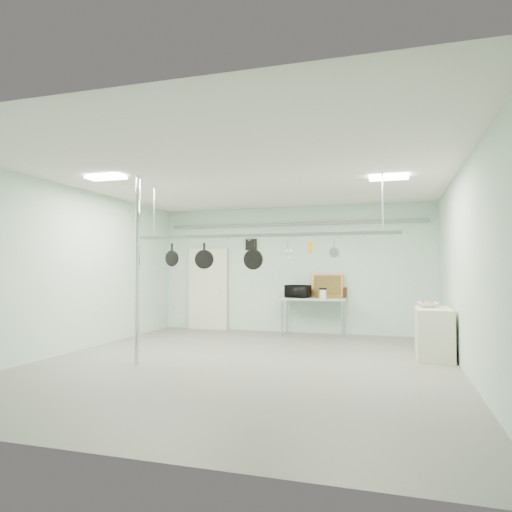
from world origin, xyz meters
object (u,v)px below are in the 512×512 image
(prep_table, at_px, (313,301))
(skillet_right, at_px, (253,256))
(chrome_pole, at_px, (138,269))
(coffee_canister, at_px, (323,294))
(skillet_mid, at_px, (204,256))
(fruit_bowl, at_px, (428,305))
(skillet_left, at_px, (172,254))
(pot_rack, at_px, (260,234))
(microwave, at_px, (298,291))
(side_cabinet, at_px, (434,333))

(prep_table, distance_m, skillet_right, 3.49)
(chrome_pole, height_order, coffee_canister, chrome_pole)
(skillet_mid, bearing_deg, fruit_bowl, 6.19)
(skillet_left, relative_size, skillet_right, 0.86)
(prep_table, distance_m, pot_rack, 3.61)
(prep_table, relative_size, microwave, 2.86)
(pot_rack, xyz_separation_m, coffee_canister, (0.65, 3.19, -1.22))
(fruit_bowl, height_order, skillet_mid, skillet_mid)
(coffee_canister, bearing_deg, prep_table, 156.46)
(side_cabinet, bearing_deg, prep_table, 139.21)
(coffee_canister, bearing_deg, skillet_mid, -118.22)
(microwave, height_order, coffee_canister, microwave)
(fruit_bowl, distance_m, skillet_mid, 4.22)
(side_cabinet, height_order, skillet_right, skillet_right)
(side_cabinet, distance_m, skillet_right, 3.55)
(side_cabinet, relative_size, skillet_right, 2.49)
(fruit_bowl, distance_m, skillet_left, 4.84)
(chrome_pole, xyz_separation_m, skillet_mid, (0.84, 0.90, 0.24))
(fruit_bowl, bearing_deg, microwave, 144.80)
(skillet_left, xyz_separation_m, skillet_mid, (0.65, 0.00, -0.03))
(coffee_canister, bearing_deg, pot_rack, -101.50)
(side_cabinet, bearing_deg, skillet_right, -160.30)
(prep_table, relative_size, fruit_bowl, 4.20)
(fruit_bowl, bearing_deg, side_cabinet, -62.86)
(side_cabinet, xyz_separation_m, pot_rack, (-2.95, -1.10, 1.78))
(side_cabinet, bearing_deg, chrome_pole, -157.59)
(coffee_canister, height_order, skillet_mid, skillet_mid)
(pot_rack, xyz_separation_m, microwave, (0.03, 3.27, -1.17))
(skillet_mid, bearing_deg, prep_table, 54.37)
(fruit_bowl, bearing_deg, pot_rack, -156.10)
(prep_table, xyz_separation_m, pot_rack, (-0.40, -3.30, 1.40))
(side_cabinet, xyz_separation_m, skillet_mid, (-4.01, -1.10, 1.39))
(side_cabinet, relative_size, microwave, 2.14)
(skillet_left, distance_m, skillet_mid, 0.65)
(microwave, relative_size, coffee_canister, 2.71)
(chrome_pole, height_order, microwave, chrome_pole)
(prep_table, bearing_deg, skillet_left, -122.69)
(skillet_right, bearing_deg, pot_rack, 3.15)
(prep_table, bearing_deg, skillet_right, -98.99)
(coffee_canister, bearing_deg, skillet_left, -126.56)
(skillet_right, bearing_deg, skillet_mid, -176.85)
(microwave, height_order, skillet_left, skillet_left)
(pot_rack, distance_m, microwave, 3.47)
(microwave, xyz_separation_m, skillet_left, (-1.75, -3.27, 0.82))
(chrome_pole, relative_size, skillet_left, 7.73)
(pot_rack, bearing_deg, coffee_canister, 78.50)
(prep_table, bearing_deg, skillet_mid, -113.92)
(coffee_canister, relative_size, skillet_right, 0.43)
(skillet_mid, distance_m, skillet_right, 0.94)
(side_cabinet, height_order, pot_rack, pot_rack)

